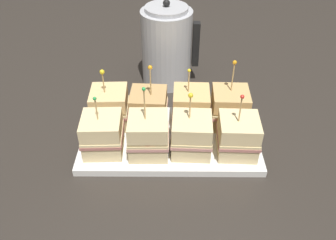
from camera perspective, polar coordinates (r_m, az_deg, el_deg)
name	(u,v)px	position (r m, az deg, el deg)	size (l,w,h in m)	color
ground_plane	(168,141)	(0.90, 0.00, -3.43)	(6.00, 6.00, 0.00)	#2D2823
serving_platter	(168,139)	(0.90, 0.00, -3.00)	(0.44, 0.24, 0.02)	white
sandwich_front_far_left	(101,134)	(0.84, -10.74, -2.30)	(0.10, 0.10, 0.15)	beige
sandwich_front_center_left	(146,136)	(0.82, -3.47, -2.52)	(0.09, 0.09, 0.18)	beige
sandwich_front_center_right	(190,135)	(0.82, 3.49, -2.43)	(0.10, 0.10, 0.16)	beige
sandwich_front_far_right	(236,136)	(0.83, 10.87, -2.55)	(0.10, 0.10, 0.16)	beige
sandwich_back_far_left	(108,107)	(0.92, -9.57, 2.02)	(0.10, 0.10, 0.16)	#DBB77A
sandwich_back_center_left	(147,108)	(0.91, -3.39, 1.87)	(0.10, 0.10, 0.18)	tan
sandwich_back_center_right	(189,108)	(0.91, 3.43, 1.99)	(0.10, 0.10, 0.16)	tan
sandwich_back_far_right	(228,108)	(0.92, 9.59, 1.93)	(0.10, 0.10, 0.18)	tan
kettle_steel	(166,46)	(1.08, -0.40, 11.73)	(0.17, 0.15, 0.26)	#B7BABF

